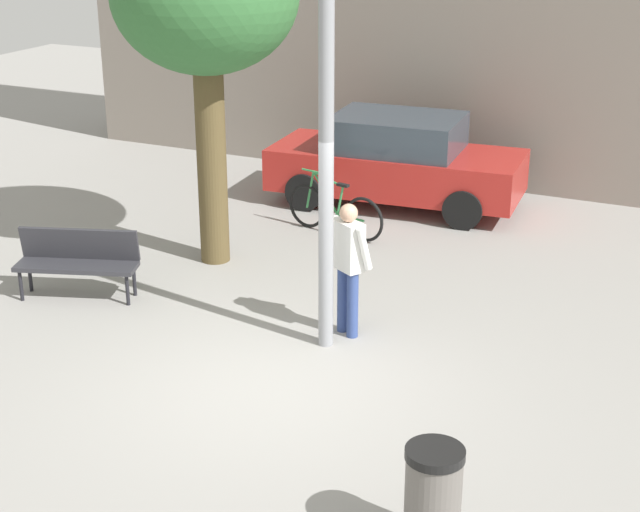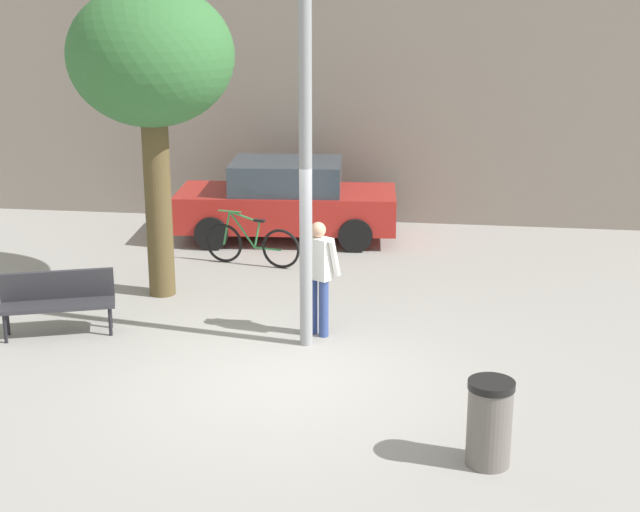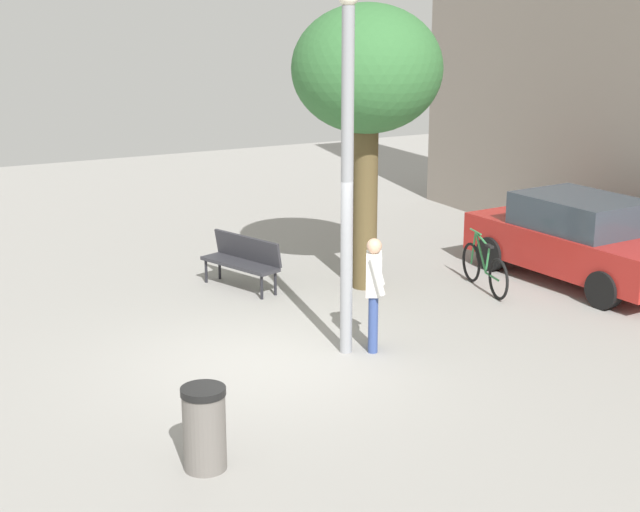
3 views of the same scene
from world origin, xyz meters
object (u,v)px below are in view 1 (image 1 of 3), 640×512
at_px(lamppost, 326,118).
at_px(parked_car_red, 396,161).
at_px(plaza_tree, 205,0).
at_px(person_by_lamppost, 348,260).
at_px(park_bench, 78,257).
at_px(bicycle_green, 334,211).
at_px(trash_bin, 433,499).

bearing_deg(lamppost, parked_car_red, 102.63).
relative_size(plaza_tree, parked_car_red, 1.13).
bearing_deg(lamppost, person_by_lamppost, 73.38).
bearing_deg(park_bench, person_by_lamppost, 7.12).
bearing_deg(parked_car_red, person_by_lamppost, -75.18).
bearing_deg(person_by_lamppost, bicycle_green, 117.21).
bearing_deg(person_by_lamppost, plaza_tree, 152.36).
relative_size(park_bench, parked_car_red, 0.38).
distance_m(plaza_tree, parked_car_red, 4.83).
distance_m(park_bench, trash_bin, 6.71).
distance_m(lamppost, trash_bin, 4.53).
height_order(lamppost, plaza_tree, lamppost).
xyz_separation_m(plaza_tree, parked_car_red, (1.43, 3.56, -2.94)).
bearing_deg(trash_bin, person_by_lamppost, 123.47).
xyz_separation_m(bicycle_green, parked_car_red, (0.33, 1.80, 0.39)).
height_order(park_bench, bicycle_green, bicycle_green).
distance_m(lamppost, park_bench, 4.21).
bearing_deg(parked_car_red, bicycle_green, -100.26).
bearing_deg(park_bench, parked_car_red, 66.49).
relative_size(lamppost, bicycle_green, 2.87).
distance_m(person_by_lamppost, park_bench, 3.75).
bearing_deg(parked_car_red, lamppost, -77.37).
bearing_deg(person_by_lamppost, parked_car_red, 104.82).
distance_m(parked_car_red, trash_bin, 9.22).
relative_size(person_by_lamppost, bicycle_green, 0.94).
distance_m(lamppost, bicycle_green, 4.57).
distance_m(park_bench, parked_car_red, 5.97).
distance_m(bicycle_green, trash_bin, 7.75).
relative_size(lamppost, plaza_tree, 1.05).
xyz_separation_m(lamppost, plaza_tree, (-2.64, 1.83, 0.96)).
bearing_deg(trash_bin, park_bench, 153.37).
distance_m(plaza_tree, bicycle_green, 3.93).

